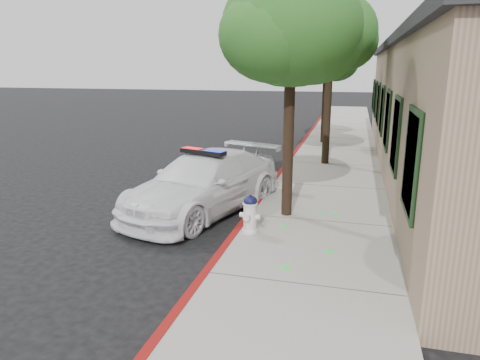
% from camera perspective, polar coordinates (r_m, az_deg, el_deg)
% --- Properties ---
extents(ground, '(120.00, 120.00, 0.00)m').
position_cam_1_polar(ground, '(7.43, -4.94, -12.81)').
color(ground, black).
rests_on(ground, ground).
extents(sidewalk, '(3.20, 60.00, 0.15)m').
position_cam_1_polar(sidewalk, '(9.81, 9.91, -5.58)').
color(sidewalk, gray).
rests_on(sidewalk, ground).
extents(red_curb, '(0.14, 60.00, 0.16)m').
position_cam_1_polar(red_curb, '(10.03, 1.09, -4.87)').
color(red_curb, maroon).
rests_on(red_curb, ground).
extents(police_car, '(3.37, 5.22, 1.53)m').
position_cam_1_polar(police_car, '(10.56, -4.73, -0.38)').
color(police_car, white).
rests_on(police_car, ground).
extents(fire_hydrant, '(0.45, 0.39, 0.78)m').
position_cam_1_polar(fire_hydrant, '(8.84, 1.32, -4.40)').
color(fire_hydrant, white).
rests_on(fire_hydrant, sidewalk).
extents(street_tree_near, '(2.90, 2.91, 5.28)m').
position_cam_1_polar(street_tree_near, '(9.58, 6.74, 18.46)').
color(street_tree_near, black).
rests_on(street_tree_near, sidewalk).
extents(street_tree_mid, '(3.02, 3.02, 5.65)m').
position_cam_1_polar(street_tree_mid, '(15.40, 11.77, 17.91)').
color(street_tree_mid, black).
rests_on(street_tree_mid, sidewalk).
extents(street_tree_far, '(2.65, 2.58, 4.82)m').
position_cam_1_polar(street_tree_far, '(19.85, 11.27, 15.22)').
color(street_tree_far, black).
rests_on(street_tree_far, sidewalk).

